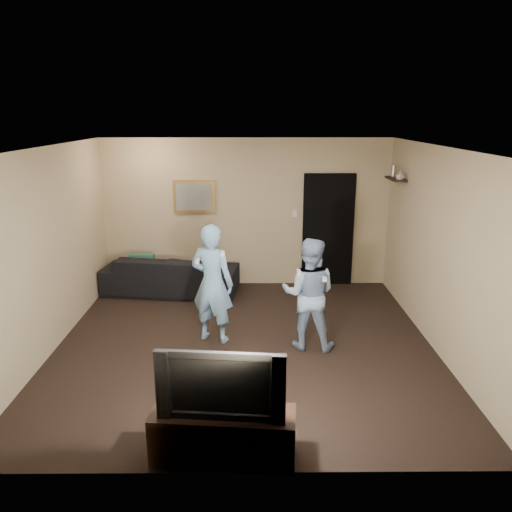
{
  "coord_description": "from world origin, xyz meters",
  "views": [
    {
      "loc": [
        0.1,
        -6.13,
        3.0
      ],
      "look_at": [
        0.15,
        0.3,
        1.15
      ],
      "focal_mm": 35.0,
      "sensor_mm": 36.0,
      "label": 1
    }
  ],
  "objects_px": {
    "tv_console": "(223,435)",
    "wii_player_right": "(309,294)",
    "television": "(222,380)",
    "sofa": "(171,274)",
    "wii_player_left": "(212,284)"
  },
  "relations": [
    {
      "from": "wii_player_right",
      "to": "tv_console",
      "type": "bearing_deg",
      "value": -113.8
    },
    {
      "from": "tv_console",
      "to": "wii_player_right",
      "type": "xyz_separation_m",
      "value": [
        0.99,
        2.25,
        0.49
      ]
    },
    {
      "from": "television",
      "to": "wii_player_right",
      "type": "distance_m",
      "value": 2.46
    },
    {
      "from": "wii_player_left",
      "to": "wii_player_right",
      "type": "bearing_deg",
      "value": -9.68
    },
    {
      "from": "tv_console",
      "to": "television",
      "type": "xyz_separation_m",
      "value": [
        0.0,
        0.0,
        0.54
      ]
    },
    {
      "from": "wii_player_left",
      "to": "sofa",
      "type": "bearing_deg",
      "value": 114.66
    },
    {
      "from": "tv_console",
      "to": "television",
      "type": "height_order",
      "value": "television"
    },
    {
      "from": "television",
      "to": "wii_player_right",
      "type": "height_order",
      "value": "wii_player_right"
    },
    {
      "from": "wii_player_right",
      "to": "sofa",
      "type": "bearing_deg",
      "value": 135.4
    },
    {
      "from": "sofa",
      "to": "wii_player_left",
      "type": "bearing_deg",
      "value": 122.28
    },
    {
      "from": "tv_console",
      "to": "wii_player_left",
      "type": "distance_m",
      "value": 2.55
    },
    {
      "from": "tv_console",
      "to": "wii_player_right",
      "type": "relative_size",
      "value": 0.86
    },
    {
      "from": "wii_player_left",
      "to": "wii_player_right",
      "type": "xyz_separation_m",
      "value": [
        1.27,
        -0.22,
        -0.07
      ]
    },
    {
      "from": "television",
      "to": "wii_player_left",
      "type": "xyz_separation_m",
      "value": [
        -0.27,
        2.47,
        0.02
      ]
    },
    {
      "from": "television",
      "to": "wii_player_right",
      "type": "xyz_separation_m",
      "value": [
        0.99,
        2.25,
        -0.05
      ]
    }
  ]
}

